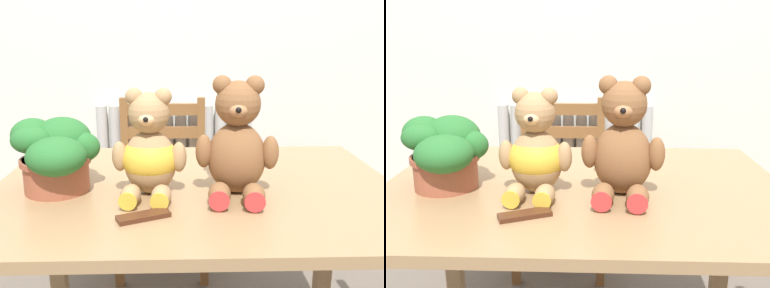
{
  "view_description": "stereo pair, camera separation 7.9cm",
  "coord_description": "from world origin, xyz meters",
  "views": [
    {
      "loc": [
        -0.05,
        -0.77,
        1.18
      ],
      "look_at": [
        -0.01,
        0.38,
        0.88
      ],
      "focal_mm": 40.0,
      "sensor_mm": 36.0,
      "label": 1
    },
    {
      "loc": [
        0.03,
        -0.77,
        1.18
      ],
      "look_at": [
        -0.01,
        0.38,
        0.88
      ],
      "focal_mm": 40.0,
      "sensor_mm": 36.0,
      "label": 2
    }
  ],
  "objects": [
    {
      "name": "wall_back",
      "position": [
        0.0,
        1.6,
        1.3
      ],
      "size": [
        8.0,
        0.04,
        2.6
      ],
      "primitive_type": "cube",
      "color": "silver",
      "rests_on": "ground_plane"
    },
    {
      "name": "radiator",
      "position": [
        -0.08,
        1.53,
        0.36
      ],
      "size": [
        0.86,
        0.1,
        0.8
      ],
      "color": "beige",
      "rests_on": "ground_plane"
    },
    {
      "name": "dining_table",
      "position": [
        0.0,
        0.43,
        0.63
      ],
      "size": [
        1.2,
        0.86,
        0.74
      ],
      "color": "#9E7A51",
      "rests_on": "ground_plane"
    },
    {
      "name": "wooden_chair_behind",
      "position": [
        -0.14,
        1.3,
        0.44
      ],
      "size": [
        0.45,
        0.43,
        0.85
      ],
      "rotation": [
        0.0,
        0.0,
        3.14
      ],
      "color": "brown",
      "rests_on": "ground_plane"
    },
    {
      "name": "teddy_bear_left",
      "position": [
        -0.13,
        0.37,
        0.86
      ],
      "size": [
        0.21,
        0.22,
        0.3
      ],
      "rotation": [
        0.0,
        0.0,
        3.07
      ],
      "color": "tan",
      "rests_on": "dining_table"
    },
    {
      "name": "teddy_bear_right",
      "position": [
        0.11,
        0.37,
        0.88
      ],
      "size": [
        0.23,
        0.24,
        0.33
      ],
      "rotation": [
        0.0,
        0.0,
        3.03
      ],
      "color": "brown",
      "rests_on": "dining_table"
    },
    {
      "name": "potted_plant",
      "position": [
        -0.4,
        0.4,
        0.85
      ],
      "size": [
        0.25,
        0.26,
        0.21
      ],
      "color": "#9E5138",
      "rests_on": "dining_table"
    },
    {
      "name": "chocolate_bar",
      "position": [
        -0.14,
        0.2,
        0.75
      ],
      "size": [
        0.14,
        0.09,
        0.01
      ],
      "primitive_type": "cube",
      "rotation": [
        0.0,
        0.0,
        0.4
      ],
      "color": "#472314",
      "rests_on": "dining_table"
    }
  ]
}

